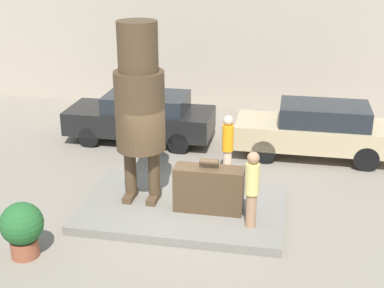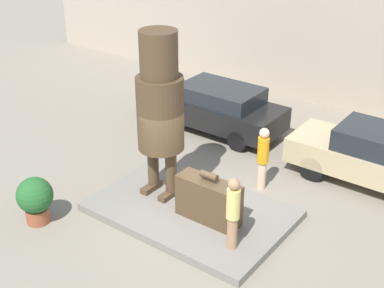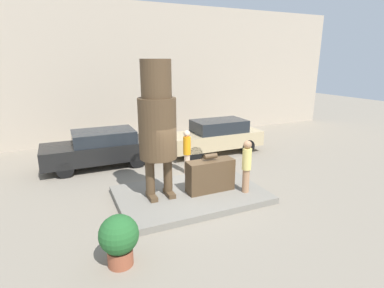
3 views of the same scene
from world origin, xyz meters
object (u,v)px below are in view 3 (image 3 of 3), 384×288
Objects in this scene: tourist at (247,164)px; worker_hivis at (187,150)px; planter_pot at (119,238)px; statue_figure at (157,120)px; parked_car_black at (100,148)px; giant_suitcase at (210,175)px; parked_car_tan at (216,136)px.

tourist is 0.99× the size of worker_hivis.
tourist is at bearing 21.19° from planter_pot.
statue_figure reaches higher than tourist.
worker_hivis is at bearing 142.95° from parked_car_black.
worker_hivis is at bearing 51.93° from planter_pot.
statue_figure reaches higher than parked_car_black.
giant_suitcase is 1.33× the size of planter_pot.
parked_car_tan is at bearing 176.73° from parked_car_black.
giant_suitcase is at bearing 33.74° from planter_pot.
giant_suitcase is 4.16m from planter_pot.
giant_suitcase is 0.89× the size of worker_hivis.
statue_figure is at bearing 169.40° from giant_suitcase.
tourist is 1.47× the size of planter_pot.
parked_car_black is at bearing 106.08° from statue_figure.
planter_pot is (-1.79, -2.62, -2.03)m from statue_figure.
planter_pot is (-3.46, -2.31, -0.08)m from giant_suitcase.
worker_hivis is (3.60, 4.60, 0.31)m from planter_pot.
parked_car_black is (-3.94, 5.16, -0.34)m from tourist.
parked_car_tan reaches higher than parked_car_black.
statue_figure is 3.19m from worker_hivis.
parked_car_tan is (2.54, 4.28, 0.12)m from giant_suitcase.
statue_figure is at bearing 161.91° from tourist.
giant_suitcase is 4.98m from parked_car_tan.
tourist reaches higher than parked_car_black.
worker_hivis reaches higher than planter_pot.
tourist is (1.03, -0.57, 0.43)m from giant_suitcase.
giant_suitcase is 2.30m from worker_hivis.
statue_figure reaches higher than worker_hivis.
parked_car_black is at bearing 85.41° from planter_pot.
statue_figure is 2.67× the size of giant_suitcase.
statue_figure is at bearing -132.60° from worker_hivis.
planter_pot is 5.85m from worker_hivis.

